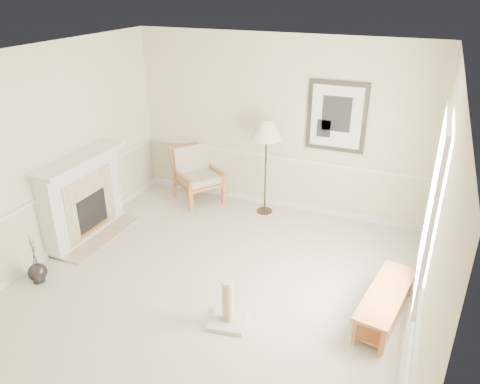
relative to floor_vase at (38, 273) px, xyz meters
name	(u,v)px	position (x,y,z in m)	size (l,w,h in m)	color
ground	(206,292)	(2.15, 0.64, -0.13)	(5.50, 5.50, 0.00)	silver
room	(215,154)	(2.29, 0.72, 1.73)	(5.04, 5.54, 2.92)	beige
fireplace	(83,198)	(-0.19, 1.24, 0.51)	(0.64, 1.64, 1.31)	white
floor_vase	(38,273)	(0.00, 0.00, 0.00)	(0.25, 0.25, 0.72)	black
armchair	(196,172)	(0.75, 3.08, 0.39)	(1.05, 1.04, 0.96)	#AD6337
floor_lamp	(266,132)	(2.07, 3.04, 1.29)	(0.62, 0.62, 1.63)	black
bench	(386,301)	(4.30, 1.00, 0.12)	(0.61, 1.37, 0.38)	#AD6337
scratching_post	(228,310)	(2.64, 0.22, 0.05)	(0.47, 0.47, 0.59)	silver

